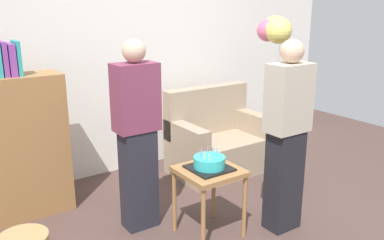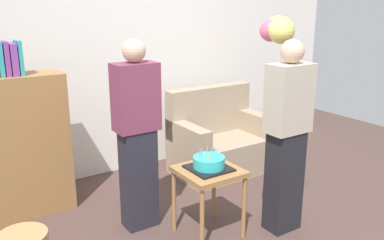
% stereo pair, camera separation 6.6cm
% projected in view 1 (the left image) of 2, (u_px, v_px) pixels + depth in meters
% --- Properties ---
extents(wall_back, '(6.00, 0.10, 2.70)m').
position_uv_depth(wall_back, '(128.00, 53.00, 4.68)').
color(wall_back, silver).
rests_on(wall_back, ground_plane).
extents(couch, '(1.10, 0.70, 0.96)m').
position_uv_depth(couch, '(217.00, 142.00, 4.81)').
color(couch, gray).
rests_on(couch, ground_plane).
extents(bookshelf, '(0.80, 0.36, 1.61)m').
position_uv_depth(bookshelf, '(19.00, 143.00, 3.70)').
color(bookshelf, olive).
rests_on(bookshelf, ground_plane).
extents(side_table, '(0.48, 0.48, 0.59)m').
position_uv_depth(side_table, '(209.00, 179.00, 3.41)').
color(side_table, olive).
rests_on(side_table, ground_plane).
extents(birthday_cake, '(0.32, 0.32, 0.17)m').
position_uv_depth(birthday_cake, '(209.00, 163.00, 3.37)').
color(birthday_cake, black).
rests_on(birthday_cake, side_table).
extents(person_blowing_candles, '(0.36, 0.22, 1.63)m').
position_uv_depth(person_blowing_candles, '(137.00, 136.00, 3.45)').
color(person_blowing_candles, '#23232D').
rests_on(person_blowing_candles, ground_plane).
extents(person_holding_cake, '(0.36, 0.22, 1.63)m').
position_uv_depth(person_holding_cake, '(286.00, 136.00, 3.43)').
color(person_holding_cake, black).
rests_on(person_holding_cake, ground_plane).
extents(handbag, '(0.28, 0.14, 0.20)m').
position_uv_depth(handbag, '(293.00, 173.00, 4.56)').
color(handbag, '#473328').
rests_on(handbag, ground_plane).
extents(balloon_bunch, '(0.39, 0.44, 1.76)m').
position_uv_depth(balloon_bunch, '(276.00, 30.00, 4.73)').
color(balloon_bunch, silver).
rests_on(balloon_bunch, ground_plane).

